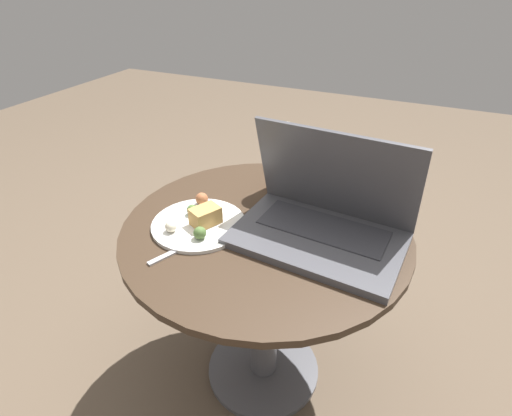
{
  "coord_description": "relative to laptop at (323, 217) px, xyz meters",
  "views": [
    {
      "loc": [
        0.3,
        -0.72,
        1.07
      ],
      "look_at": [
        -0.01,
        -0.04,
        0.61
      ],
      "focal_mm": 28.0,
      "sensor_mm": 36.0,
      "label": 1
    }
  ],
  "objects": [
    {
      "name": "fork",
      "position": [
        -0.25,
        -0.15,
        -0.05
      ],
      "size": [
        0.09,
        0.18,
        0.0
      ],
      "color": "#B2B2B7",
      "rests_on": "table"
    },
    {
      "name": "beer_glass",
      "position": [
        -0.17,
        0.16,
        0.04
      ],
      "size": [
        0.07,
        0.07,
        0.18
      ],
      "color": "gold",
      "rests_on": "table"
    },
    {
      "name": "ground_plane",
      "position": [
        -0.13,
        -0.02,
        -0.59
      ],
      "size": [
        6.0,
        6.0,
        0.0
      ],
      "primitive_type": "plane",
      "color": "brown"
    },
    {
      "name": "laptop",
      "position": [
        0.0,
        0.0,
        0.0
      ],
      "size": [
        0.39,
        0.27,
        0.24
      ],
      "color": "#47474C",
      "rests_on": "table"
    },
    {
      "name": "snack_plate",
      "position": [
        -0.27,
        -0.08,
        -0.04
      ],
      "size": [
        0.22,
        0.22,
        0.05
      ],
      "color": "silver",
      "rests_on": "table"
    },
    {
      "name": "table",
      "position": [
        -0.13,
        -0.02,
        -0.19
      ],
      "size": [
        0.68,
        0.68,
        0.54
      ],
      "color": "#515156",
      "rests_on": "ground_plane"
    }
  ]
}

